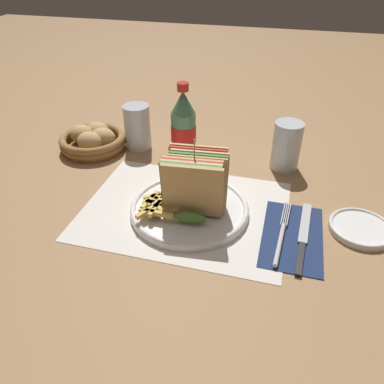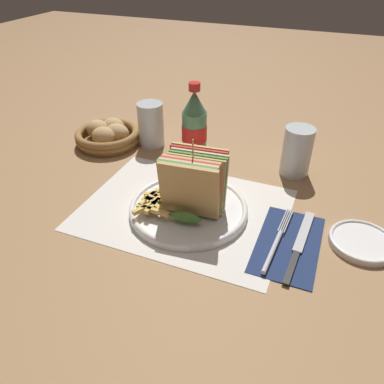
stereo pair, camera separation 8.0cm
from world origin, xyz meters
The scene contains 13 objects.
ground_plane centered at (0.00, 0.00, 0.00)m, with size 4.00×4.00×0.00m, color #9E754C.
placemat centered at (-0.03, 0.00, 0.00)m, with size 0.43×0.33×0.00m.
plate_main centered at (-0.02, -0.01, 0.01)m, with size 0.25×0.25×0.02m.
club_sandwich centered at (-0.01, -0.01, 0.08)m, with size 0.13×0.12×0.16m.
fries_pile centered at (-0.08, -0.04, 0.03)m, with size 0.09×0.10×0.02m.
napkin centered at (0.20, -0.03, 0.00)m, with size 0.12×0.21×0.00m.
fork centered at (0.18, -0.05, 0.01)m, with size 0.02×0.20×0.01m.
knife centered at (0.22, -0.03, 0.01)m, with size 0.03×0.22×0.00m.
coke_bottle_near centered at (-0.10, 0.23, 0.09)m, with size 0.07×0.07×0.20m.
glass_near centered at (0.17, 0.24, 0.05)m, with size 0.07×0.07×0.12m.
glass_far centered at (-0.23, 0.25, 0.05)m, with size 0.07×0.07×0.12m.
bread_basket centered at (-0.35, 0.21, 0.03)m, with size 0.18×0.18×0.06m.
side_saucer centered at (0.33, 0.03, 0.01)m, with size 0.13×0.13×0.01m.
Camera 2 is at (0.23, -0.60, 0.49)m, focal length 35.00 mm.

